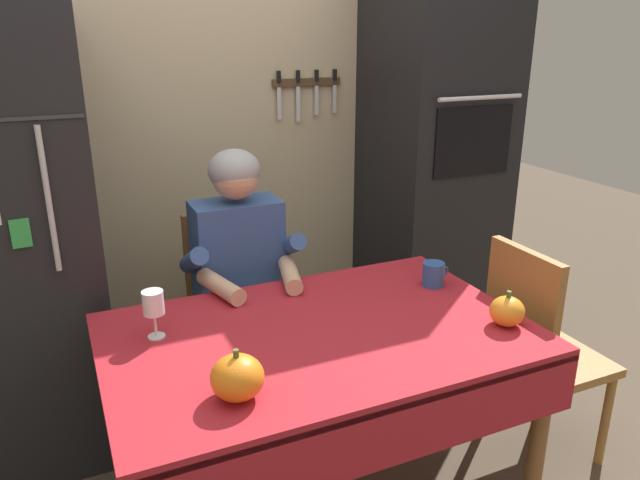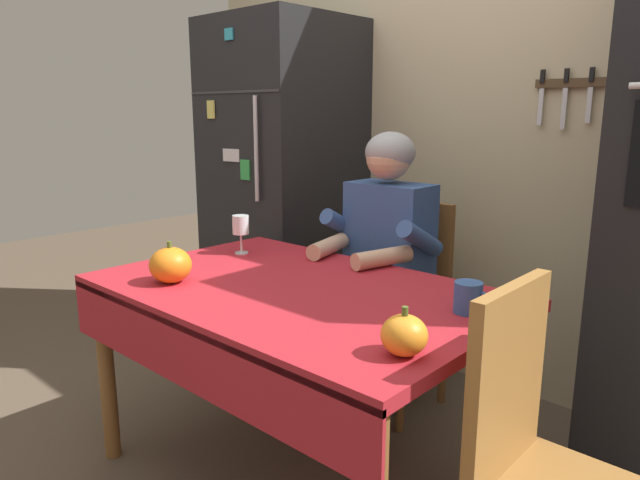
{
  "view_description": "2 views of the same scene",
  "coord_description": "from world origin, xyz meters",
  "px_view_note": "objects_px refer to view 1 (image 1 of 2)",
  "views": [
    {
      "loc": [
        -0.73,
        -1.53,
        1.69
      ],
      "look_at": [
        0.06,
        0.23,
        1.01
      ],
      "focal_mm": 33.79,
      "sensor_mm": 36.0,
      "label": 1
    },
    {
      "loc": [
        1.34,
        -1.24,
        1.33
      ],
      "look_at": [
        0.03,
        0.18,
        0.89
      ],
      "focal_mm": 32.34,
      "sensor_mm": 36.0,
      "label": 2
    }
  ],
  "objects_px": {
    "seated_person": "(243,274)",
    "wine_glass": "(153,305)",
    "dining_table": "(322,356)",
    "pumpkin_large": "(507,311)",
    "chair_behind_person": "(233,306)",
    "pumpkin_medium": "(237,377)",
    "chair_right_side": "(536,346)",
    "coffee_mug": "(434,274)",
    "refrigerator": "(4,245)",
    "wall_oven": "(434,161)"
  },
  "relations": [
    {
      "from": "refrigerator",
      "to": "dining_table",
      "type": "relative_size",
      "value": 1.29
    },
    {
      "from": "wall_oven",
      "to": "chair_behind_person",
      "type": "height_order",
      "value": "wall_oven"
    },
    {
      "from": "wall_oven",
      "to": "dining_table",
      "type": "distance_m",
      "value": 1.45
    },
    {
      "from": "wall_oven",
      "to": "wine_glass",
      "type": "height_order",
      "value": "wall_oven"
    },
    {
      "from": "chair_right_side",
      "to": "wine_glass",
      "type": "distance_m",
      "value": 1.47
    },
    {
      "from": "pumpkin_medium",
      "to": "pumpkin_large",
      "type": "bearing_deg",
      "value": 2.23
    },
    {
      "from": "chair_right_side",
      "to": "pumpkin_large",
      "type": "bearing_deg",
      "value": -154.56
    },
    {
      "from": "wall_oven",
      "to": "pumpkin_large",
      "type": "relative_size",
      "value": 16.82
    },
    {
      "from": "wall_oven",
      "to": "chair_right_side",
      "type": "xyz_separation_m",
      "value": [
        -0.15,
        -0.98,
        -0.54
      ]
    },
    {
      "from": "chair_right_side",
      "to": "pumpkin_large",
      "type": "xyz_separation_m",
      "value": [
        -0.31,
        -0.15,
        0.28
      ]
    },
    {
      "from": "wall_oven",
      "to": "pumpkin_medium",
      "type": "xyz_separation_m",
      "value": [
        -1.41,
        -1.16,
        -0.25
      ]
    },
    {
      "from": "wall_oven",
      "to": "chair_behind_person",
      "type": "relative_size",
      "value": 2.26
    },
    {
      "from": "dining_table",
      "to": "pumpkin_medium",
      "type": "relative_size",
      "value": 9.48
    },
    {
      "from": "dining_table",
      "to": "wine_glass",
      "type": "height_order",
      "value": "wine_glass"
    },
    {
      "from": "seated_person",
      "to": "wine_glass",
      "type": "bearing_deg",
      "value": -136.2
    },
    {
      "from": "wall_oven",
      "to": "pumpkin_medium",
      "type": "height_order",
      "value": "wall_oven"
    },
    {
      "from": "chair_behind_person",
      "to": "pumpkin_medium",
      "type": "height_order",
      "value": "chair_behind_person"
    },
    {
      "from": "seated_person",
      "to": "wine_glass",
      "type": "xyz_separation_m",
      "value": [
        -0.42,
        -0.4,
        0.12
      ]
    },
    {
      "from": "refrigerator",
      "to": "pumpkin_medium",
      "type": "relative_size",
      "value": 12.19
    },
    {
      "from": "chair_behind_person",
      "to": "wine_glass",
      "type": "distance_m",
      "value": 0.81
    },
    {
      "from": "seated_person",
      "to": "coffee_mug",
      "type": "relative_size",
      "value": 11.09
    },
    {
      "from": "chair_right_side",
      "to": "seated_person",
      "type": "bearing_deg",
      "value": 146.08
    },
    {
      "from": "wall_oven",
      "to": "dining_table",
      "type": "relative_size",
      "value": 1.5
    },
    {
      "from": "chair_behind_person",
      "to": "pumpkin_large",
      "type": "relative_size",
      "value": 7.45
    },
    {
      "from": "chair_right_side",
      "to": "wine_glass",
      "type": "bearing_deg",
      "value": 169.69
    },
    {
      "from": "wall_oven",
      "to": "seated_person",
      "type": "xyz_separation_m",
      "value": [
        -1.13,
        -0.32,
        -0.31
      ]
    },
    {
      "from": "wine_glass",
      "to": "pumpkin_medium",
      "type": "bearing_deg",
      "value": -71.91
    },
    {
      "from": "seated_person",
      "to": "chair_right_side",
      "type": "height_order",
      "value": "seated_person"
    },
    {
      "from": "pumpkin_medium",
      "to": "seated_person",
      "type": "bearing_deg",
      "value": 71.69
    },
    {
      "from": "dining_table",
      "to": "pumpkin_large",
      "type": "xyz_separation_m",
      "value": [
        0.6,
        -0.2,
        0.14
      ]
    },
    {
      "from": "dining_table",
      "to": "chair_behind_person",
      "type": "height_order",
      "value": "chair_behind_person"
    },
    {
      "from": "seated_person",
      "to": "pumpkin_large",
      "type": "bearing_deg",
      "value": -50.01
    },
    {
      "from": "seated_person",
      "to": "coffee_mug",
      "type": "bearing_deg",
      "value": -33.3
    },
    {
      "from": "seated_person",
      "to": "chair_right_side",
      "type": "distance_m",
      "value": 1.2
    },
    {
      "from": "dining_table",
      "to": "pumpkin_medium",
      "type": "bearing_deg",
      "value": -146.39
    },
    {
      "from": "wine_glass",
      "to": "pumpkin_medium",
      "type": "distance_m",
      "value": 0.46
    },
    {
      "from": "seated_person",
      "to": "chair_behind_person",
      "type": "bearing_deg",
      "value": 90.0
    },
    {
      "from": "chair_right_side",
      "to": "coffee_mug",
      "type": "height_order",
      "value": "chair_right_side"
    },
    {
      "from": "coffee_mug",
      "to": "pumpkin_large",
      "type": "relative_size",
      "value": 0.9
    },
    {
      "from": "refrigerator",
      "to": "pumpkin_large",
      "type": "relative_size",
      "value": 14.42
    },
    {
      "from": "wall_oven",
      "to": "wine_glass",
      "type": "relative_size",
      "value": 12.84
    },
    {
      "from": "wine_glass",
      "to": "pumpkin_large",
      "type": "distance_m",
      "value": 1.17
    },
    {
      "from": "seated_person",
      "to": "pumpkin_medium",
      "type": "relative_size",
      "value": 8.43
    },
    {
      "from": "dining_table",
      "to": "coffee_mug",
      "type": "distance_m",
      "value": 0.61
    },
    {
      "from": "wall_oven",
      "to": "coffee_mug",
      "type": "relative_size",
      "value": 18.71
    },
    {
      "from": "chair_behind_person",
      "to": "chair_right_side",
      "type": "relative_size",
      "value": 1.0
    },
    {
      "from": "refrigerator",
      "to": "chair_right_side",
      "type": "xyz_separation_m",
      "value": [
        1.85,
        -0.94,
        -0.39
      ]
    },
    {
      "from": "seated_person",
      "to": "pumpkin_medium",
      "type": "distance_m",
      "value": 0.89
    },
    {
      "from": "refrigerator",
      "to": "wine_glass",
      "type": "distance_m",
      "value": 0.82
    },
    {
      "from": "refrigerator",
      "to": "seated_person",
      "type": "bearing_deg",
      "value": -17.8
    }
  ]
}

